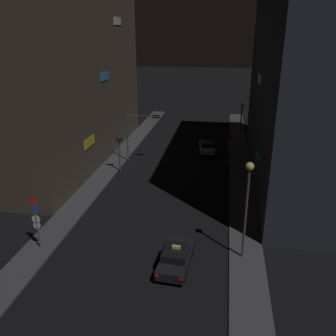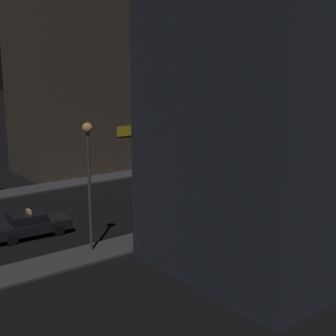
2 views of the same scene
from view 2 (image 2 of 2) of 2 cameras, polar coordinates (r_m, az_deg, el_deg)
The scene contains 10 objects.
sidewalk_left at distance 46.71m, azimuth 0.69°, elevation 0.18°, with size 2.35×58.06×0.13m, color #424247.
sidewalk_right at distance 36.73m, azimuth 14.85°, elevation -3.63°, with size 2.35×58.06×0.13m, color #424247.
building_facade_left at distance 50.51m, azimuth -1.05°, elevation 13.14°, with size 7.20×29.98×21.22m.
taxi at distance 29.27m, azimuth -15.98°, elevation -6.43°, with size 2.10×4.56×1.62m.
far_car at distance 43.60m, azimuth 15.55°, elevation -0.27°, with size 2.30×4.62×1.42m.
traffic_light_overhead at distance 44.53m, azimuth 4.00°, elevation 4.86°, with size 3.93×0.42×5.80m.
traffic_light_left_kerb at distance 43.64m, azimuth -0.65°, elevation 2.98°, with size 0.80×0.42×3.94m.
traffic_light_right_kerb at distance 38.41m, azimuth 15.08°, elevation 0.94°, with size 0.80×0.42×3.62m.
street_lamp_near_block at distance 25.02m, azimuth -9.40°, elevation 0.88°, with size 0.55×0.55×6.85m.
street_lamp_far_block at distance 39.39m, azimuth 19.04°, elevation 3.88°, with size 0.49×0.49×6.55m.
Camera 2 is at (28.66, -1.15, 9.92)m, focal length 51.45 mm.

